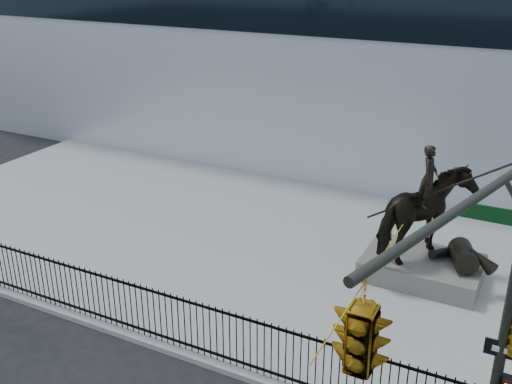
% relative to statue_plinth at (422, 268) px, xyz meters
% --- Properties ---
extents(ground, '(120.00, 120.00, 0.00)m').
position_rel_statue_plinth_xyz_m(ground, '(-4.36, -7.41, -0.47)').
color(ground, black).
rests_on(ground, ground).
extents(plaza, '(30.00, 12.00, 0.15)m').
position_rel_statue_plinth_xyz_m(plaza, '(-4.36, -0.41, -0.39)').
color(plaza, '#969694').
rests_on(plaza, ground).
extents(building, '(44.00, 14.00, 9.00)m').
position_rel_statue_plinth_xyz_m(building, '(-4.36, 12.59, 4.03)').
color(building, '#B5BDC5').
rests_on(building, ground).
extents(picket_fence, '(22.10, 0.10, 1.50)m').
position_rel_statue_plinth_xyz_m(picket_fence, '(-4.36, -6.16, 0.43)').
color(picket_fence, black).
rests_on(picket_fence, plaza).
extents(statue_plinth, '(3.40, 2.35, 0.64)m').
position_rel_statue_plinth_xyz_m(statue_plinth, '(0.00, 0.00, 0.00)').
color(statue_plinth, '#4E4B47').
rests_on(statue_plinth, plaza).
extents(equestrian_statue, '(4.34, 2.69, 3.68)m').
position_rel_statue_plinth_xyz_m(equestrian_statue, '(0.06, -0.00, 1.65)').
color(equestrian_statue, black).
rests_on(equestrian_statue, statue_plinth).
extents(traffic_signal_right, '(2.17, 6.86, 7.00)m').
position_rel_statue_plinth_xyz_m(traffic_signal_right, '(2.11, -9.42, 4.38)').
color(traffic_signal_right, '#262923').
rests_on(traffic_signal_right, ground).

